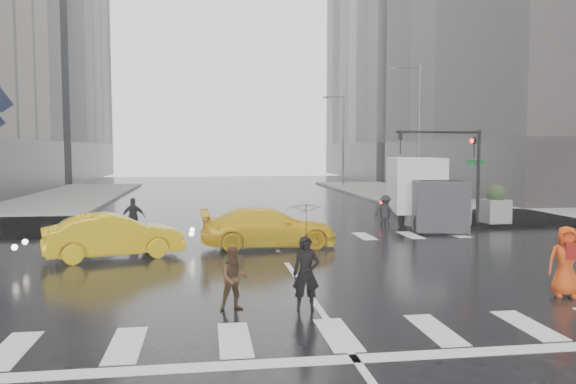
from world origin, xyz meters
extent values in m
plane|color=black|center=(0.00, 0.00, 0.00)|extent=(120.00, 120.00, 0.00)
cube|color=gray|center=(19.50, 17.50, 0.07)|extent=(35.00, 35.00, 0.15)
cube|color=gray|center=(29.00, 56.00, 18.00)|extent=(26.00, 26.00, 36.00)
cube|color=#292625|center=(29.00, 56.00, 2.20)|extent=(26.05, 26.05, 4.40)
cylinder|color=black|center=(10.00, 8.00, 2.25)|extent=(0.16, 0.16, 4.50)
cylinder|color=black|center=(8.00, 8.00, 4.40)|extent=(4.00, 0.12, 0.12)
imported|color=black|center=(9.75, 8.00, 3.70)|extent=(0.16, 0.20, 1.00)
imported|color=black|center=(6.20, 8.00, 3.90)|extent=(0.16, 0.20, 1.00)
sphere|color=#FF190C|center=(9.65, 8.00, 4.00)|extent=(0.20, 0.20, 0.20)
cube|color=#0D5B26|center=(10.00, 8.30, 3.00)|extent=(0.90, 0.03, 0.22)
cylinder|color=#59595B|center=(11.00, 18.00, 4.50)|extent=(0.20, 0.20, 9.00)
cylinder|color=#59595B|center=(10.10, 18.00, 8.80)|extent=(1.80, 0.12, 0.12)
cube|color=#59595B|center=(9.20, 18.00, 8.70)|extent=(0.50, 0.22, 0.15)
cylinder|color=#59595B|center=(11.00, 38.00, 4.50)|extent=(0.20, 0.20, 9.00)
cylinder|color=#59595B|center=(10.10, 38.00, 8.80)|extent=(1.80, 0.12, 0.12)
cube|color=#59595B|center=(9.20, 38.00, 8.70)|extent=(0.50, 0.22, 0.15)
cube|color=gray|center=(7.00, 8.20, 0.70)|extent=(1.10, 1.10, 1.10)
sphere|color=#222F15|center=(7.00, 8.20, 1.50)|extent=(0.90, 0.90, 0.90)
cube|color=gray|center=(9.00, 8.20, 0.70)|extent=(1.10, 1.10, 1.10)
sphere|color=#222F15|center=(9.00, 8.20, 1.50)|extent=(0.90, 0.90, 0.90)
cube|color=gray|center=(11.00, 8.20, 0.70)|extent=(1.10, 1.10, 1.10)
sphere|color=#222F15|center=(11.00, 8.20, 1.50)|extent=(0.90, 0.90, 0.90)
cube|color=#10173E|center=(-14.80, 20.00, 6.65)|extent=(1.54, 0.02, 1.66)
imported|color=black|center=(-0.32, -4.29, 0.83)|extent=(0.66, 0.49, 1.67)
imported|color=black|center=(-0.32, -4.29, 1.99)|extent=(1.10, 1.12, 0.88)
imported|color=#472F19|center=(-1.90, -4.00, 0.71)|extent=(0.76, 0.64, 1.42)
imported|color=#D7440F|center=(6.20, -4.00, 0.87)|extent=(0.98, 0.79, 1.74)
cube|color=maroon|center=(6.20, -4.18, 1.15)|extent=(0.32, 0.24, 0.40)
imported|color=black|center=(-5.50, 7.31, 0.81)|extent=(0.97, 0.61, 1.61)
imported|color=black|center=(5.55, 8.01, 0.77)|extent=(1.14, 0.94, 1.54)
imported|color=yellow|center=(-5.56, 2.69, 0.74)|extent=(4.74, 2.80, 1.48)
imported|color=yellow|center=(-0.24, 3.98, 0.73)|extent=(4.51, 2.22, 1.46)
cube|color=silver|center=(7.50, 9.47, 1.93)|extent=(2.26, 4.33, 2.54)
cube|color=#2D2D32|center=(7.50, 6.46, 1.18)|extent=(2.17, 1.69, 2.17)
cube|color=black|center=(7.50, 6.46, 1.84)|extent=(1.88, 0.85, 0.85)
cylinder|color=black|center=(6.51, 6.27, 0.42)|extent=(0.26, 0.85, 0.85)
cylinder|color=black|center=(8.49, 6.27, 0.42)|extent=(0.26, 0.85, 0.85)
cylinder|color=black|center=(6.51, 8.34, 0.42)|extent=(0.26, 0.85, 0.85)
cylinder|color=black|center=(8.49, 8.34, 0.42)|extent=(0.26, 0.85, 0.85)
cylinder|color=black|center=(6.51, 10.98, 0.42)|extent=(0.26, 0.85, 0.85)
cylinder|color=black|center=(8.49, 10.98, 0.42)|extent=(0.26, 0.85, 0.85)
camera|label=1|loc=(-2.50, -16.43, 3.59)|focal=35.00mm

